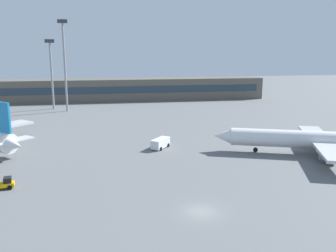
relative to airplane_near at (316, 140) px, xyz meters
name	(u,v)px	position (x,y,z in m)	size (l,w,h in m)	color
ground_plane	(157,139)	(-29.23, 18.76, -3.06)	(400.00, 400.00, 0.00)	slate
terminal_building	(133,89)	(-29.23, 88.81, 1.44)	(110.72, 12.13, 9.00)	#5B564C
airplane_near	(316,140)	(0.00, 0.00, 0.00)	(39.00, 27.92, 10.03)	white
baggage_tug_yellow	(3,184)	(-56.61, -8.47, -2.26)	(3.79, 2.28, 1.75)	#F2B20C
service_van_white	(160,143)	(-29.70, 10.36, -1.95)	(4.74, 5.35, 2.08)	white
floodlight_tower_west	(65,60)	(-54.03, 63.57, 14.32)	(3.20, 0.80, 30.57)	gray
floodlight_tower_east	(51,69)	(-59.31, 69.57, 11.12)	(3.20, 0.80, 24.36)	gray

